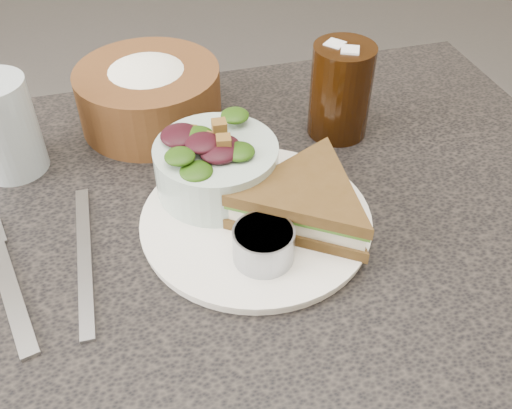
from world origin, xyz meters
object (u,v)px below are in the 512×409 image
object	(u,v)px
sandwich	(306,202)
salad_bowl	(216,160)
cola_glass	(341,87)
dinner_plate	(256,221)
water_glass	(3,127)
dining_table	(219,403)
bread_basket	(148,87)
dressing_ramekin	(264,245)

from	to	relation	value
sandwich	salad_bowl	world-z (taller)	salad_bowl
salad_bowl	cola_glass	xyz separation A→B (m)	(0.19, 0.09, 0.02)
dinner_plate	salad_bowl	bearing A→B (deg)	116.10
water_glass	salad_bowl	bearing A→B (deg)	-27.03
dining_table	bread_basket	distance (m)	0.49
cola_glass	water_glass	world-z (taller)	cola_glass
salad_bowl	bread_basket	bearing A→B (deg)	106.99
dinner_plate	cola_glass	distance (m)	0.22
salad_bowl	water_glass	size ratio (longest dim) A/B	1.16
bread_basket	cola_glass	size ratio (longest dim) A/B	1.41
bread_basket	cola_glass	world-z (taller)	cola_glass
dining_table	dressing_ramekin	size ratio (longest dim) A/B	15.64
dinner_plate	water_glass	bearing A→B (deg)	145.62
sandwich	salad_bowl	size ratio (longest dim) A/B	1.30
sandwich	cola_glass	distance (m)	0.20
bread_basket	dressing_ramekin	bearing A→B (deg)	-75.89
bread_basket	cola_glass	distance (m)	0.26
bread_basket	water_glass	xyz separation A→B (m)	(-0.18, -0.06, 0.01)
salad_bowl	water_glass	world-z (taller)	water_glass
dining_table	dressing_ramekin	bearing A→B (deg)	-50.89
dinner_plate	sandwich	world-z (taller)	sandwich
sandwich	bread_basket	distance (m)	0.29
cola_glass	dining_table	bearing A→B (deg)	-145.41
salad_bowl	water_glass	distance (m)	0.26
dining_table	salad_bowl	world-z (taller)	salad_bowl
dinner_plate	bread_basket	xyz separation A→B (m)	(-0.08, 0.24, 0.05)
dinner_plate	sandwich	distance (m)	0.06
water_glass	cola_glass	bearing A→B (deg)	-4.39
cola_glass	dressing_ramekin	bearing A→B (deg)	-128.01
dining_table	cola_glass	bearing A→B (deg)	34.59
dressing_ramekin	cola_glass	distance (m)	0.27
dining_table	dressing_ramekin	distance (m)	0.41
salad_bowl	dressing_ramekin	xyz separation A→B (m)	(0.02, -0.12, -0.02)
dinner_plate	bread_basket	distance (m)	0.26
sandwich	cola_glass	xyz separation A→B (m)	(0.10, 0.17, 0.03)
salad_bowl	water_glass	bearing A→B (deg)	152.97
salad_bowl	dressing_ramekin	size ratio (longest dim) A/B	2.23
dinner_plate	salad_bowl	world-z (taller)	salad_bowl
salad_bowl	cola_glass	bearing A→B (deg)	25.26
bread_basket	cola_glass	bearing A→B (deg)	-20.53
water_glass	dressing_ramekin	bearing A→B (deg)	-43.44
dining_table	dinner_plate	bearing A→B (deg)	-0.91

